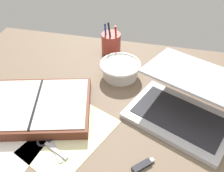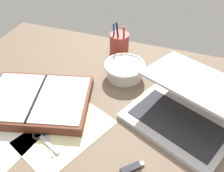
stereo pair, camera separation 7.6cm
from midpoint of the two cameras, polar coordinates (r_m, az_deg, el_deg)
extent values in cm
cube|color=#75604C|center=(86.73, 2.36, -7.59)|extent=(140.00, 100.00, 2.00)
cube|color=#B7B7BC|center=(86.34, 17.07, -8.40)|extent=(39.40, 33.61, 1.80)
cube|color=#232328|center=(85.60, 17.20, -7.95)|extent=(33.25, 26.37, 0.24)
cube|color=#B7B7BC|center=(85.48, 21.86, 0.67)|extent=(39.39, 33.58, 3.04)
cube|color=silver|center=(85.14, 21.71, 0.49)|extent=(36.04, 30.45, 2.33)
cylinder|color=silver|center=(100.80, 5.02, 3.40)|extent=(14.27, 14.27, 5.54)
torus|color=silver|center=(99.15, 5.11, 4.67)|extent=(16.78, 16.78, 1.34)
cylinder|color=#9E382D|center=(113.81, 3.59, 9.55)|extent=(8.56, 8.56, 9.60)
cylinder|color=black|center=(109.83, 3.46, 10.66)|extent=(2.65, 1.01, 15.36)
cylinder|color=#233899|center=(111.79, 2.46, 10.72)|extent=(2.14, 3.04, 13.44)
cylinder|color=#B21E1E|center=(111.56, 4.79, 10.59)|extent=(1.07, 3.37, 13.55)
cube|color=brown|center=(91.37, -14.30, -3.42)|extent=(41.50, 34.38, 3.80)
cube|color=silver|center=(93.05, -19.61, -2.11)|extent=(22.23, 27.39, 0.30)
cube|color=silver|center=(87.70, -9.09, -2.86)|extent=(22.23, 27.39, 0.30)
cube|color=black|center=(89.89, -14.52, -2.42)|extent=(6.79, 23.38, 0.30)
cube|color=#B7B7BC|center=(79.47, -11.48, -13.13)|extent=(8.81, 4.80, 0.30)
cube|color=#B7B7BC|center=(79.71, -11.45, -13.26)|extent=(6.99, 7.57, 0.30)
torus|color=#232328|center=(82.96, -13.96, -10.88)|extent=(3.90, 3.90, 0.70)
torus|color=#232328|center=(83.34, -12.43, -10.19)|extent=(3.90, 3.90, 0.70)
cube|color=#F4EFB2|center=(82.28, -7.96, -10.53)|extent=(29.14, 34.40, 0.16)
cube|color=white|center=(84.71, -19.57, -11.33)|extent=(19.97, 27.43, 0.16)
cube|color=black|center=(74.26, 7.38, -18.30)|extent=(5.72, 5.59, 1.00)
cube|color=silver|center=(75.49, 9.85, -17.22)|extent=(1.70, 1.70, 0.60)
camera|label=1|loc=(0.04, -87.50, 2.17)|focal=40.00mm
camera|label=2|loc=(0.04, 92.50, -2.17)|focal=40.00mm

